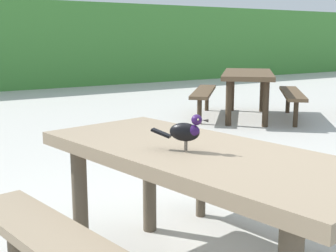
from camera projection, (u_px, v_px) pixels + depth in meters
picnic_table_foreground at (199, 185)px, 2.26m from camera, size 1.96×1.99×0.74m
bird_grackle at (187, 131)px, 2.16m from camera, size 0.20×0.24×0.18m
picnic_table_mid_left at (248, 84)px, 7.19m from camera, size 2.39×2.39×0.74m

